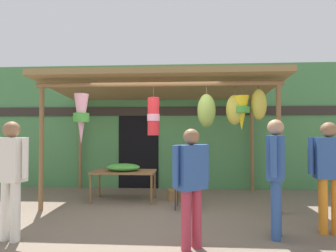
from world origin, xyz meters
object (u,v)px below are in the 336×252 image
wicker_basket_by_table (176,195)px  vendor_in_orange (329,168)px  folding_chair (186,183)px  shopper_by_bananas (276,167)px  display_table (124,174)px  customer_foreground (191,178)px  flower_heap_on_table (124,167)px  passerby_at_right (11,170)px

wicker_basket_by_table → vendor_in_orange: vendor_in_orange is taller
folding_chair → shopper_by_bananas: (1.31, -1.50, 0.52)m
folding_chair → display_table: bearing=162.2°
display_table → customer_foreground: (1.45, -2.38, 0.33)m
display_table → folding_chair: bearing=-17.8°
display_table → folding_chair: size_ratio=1.69×
vendor_in_orange → flower_heap_on_table: bearing=154.1°
folding_chair → passerby_at_right: (-2.49, -1.83, 0.50)m
folding_chair → flower_heap_on_table: bearing=163.1°
customer_foreground → wicker_basket_by_table: bearing=96.4°
wicker_basket_by_table → shopper_by_bananas: size_ratio=0.22×
folding_chair → passerby_at_right: bearing=-143.6°
display_table → wicker_basket_by_table: bearing=5.5°
customer_foreground → passerby_at_right: (-2.55, 0.10, 0.07)m
folding_chair → shopper_by_bananas: bearing=-49.0°
wicker_basket_by_table → shopper_by_bananas: 2.71m
wicker_basket_by_table → passerby_at_right: 3.41m
flower_heap_on_table → vendor_in_orange: bearing=-25.9°
folding_chair → vendor_in_orange: vendor_in_orange is taller
flower_heap_on_table → vendor_in_orange: vendor_in_orange is taller
wicker_basket_by_table → customer_foreground: 2.64m
vendor_in_orange → shopper_by_bananas: shopper_by_bananas is taller
folding_chair → vendor_in_orange: size_ratio=0.50×
display_table → flower_heap_on_table: 0.15m
flower_heap_on_table → shopper_by_bananas: 3.32m
vendor_in_orange → customer_foreground: (-2.10, -0.64, -0.07)m
flower_heap_on_table → folding_chair: folding_chair is taller
display_table → shopper_by_bananas: shopper_by_bananas is taller
wicker_basket_by_table → folding_chair: bearing=-68.9°
display_table → passerby_at_right: bearing=-115.9°
customer_foreground → passerby_at_right: size_ratio=0.94×
display_table → flower_heap_on_table: bearing=-86.0°
shopper_by_bananas → folding_chair: bearing=131.0°
folding_chair → wicker_basket_by_table: folding_chair is taller
vendor_in_orange → customer_foreground: vendor_in_orange is taller
vendor_in_orange → shopper_by_bananas: (-0.86, -0.20, 0.02)m
shopper_by_bananas → flower_heap_on_table: bearing=144.4°
vendor_in_orange → shopper_by_bananas: 0.88m
wicker_basket_by_table → display_table: bearing=-174.5°
shopper_by_bananas → passerby_at_right: (-3.80, -0.33, -0.02)m
vendor_in_orange → display_table: bearing=153.8°
passerby_at_right → customer_foreground: bearing=-2.3°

